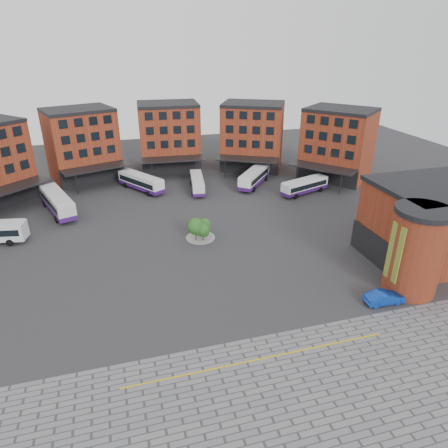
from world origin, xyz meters
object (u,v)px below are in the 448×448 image
object	(u,v)px
bus_d	(197,183)
bus_e	(254,177)
bus_f	(305,186)
blue_car	(384,298)
bus_c	(141,182)
bus_b	(57,202)
tree_island	(200,228)

from	to	relation	value
bus_d	bus_e	xyz separation A→B (m)	(11.82, -0.16, 0.24)
bus_d	bus_f	bearing A→B (deg)	-12.21
bus_e	blue_car	xyz separation A→B (m)	(0.84, -41.72, -1.00)
bus_c	bus_f	world-z (taller)	bus_c
bus_c	bus_b	bearing A→B (deg)	173.69
tree_island	blue_car	size ratio (longest dim) A/B	0.95
bus_c	blue_car	bearing A→B (deg)	-95.66
bus_b	bus_c	bearing A→B (deg)	7.33
tree_island	bus_c	world-z (taller)	tree_island
bus_b	blue_car	distance (m)	53.46
bus_b	tree_island	bearing A→B (deg)	-57.03
bus_c	bus_d	bearing A→B (deg)	-49.28
bus_b	bus_c	world-z (taller)	bus_b
bus_b	bus_f	xyz separation A→B (m)	(44.93, -3.00, -0.35)
bus_c	tree_island	bearing A→B (deg)	-107.66
bus_f	blue_car	size ratio (longest dim) A/B	2.28
bus_b	bus_f	distance (m)	45.03
tree_island	blue_car	bearing A→B (deg)	-51.62
bus_d	blue_car	bearing A→B (deg)	-64.83
bus_c	blue_car	size ratio (longest dim) A/B	2.34
bus_d	bus_f	xyz separation A→B (m)	(19.55, -7.33, 0.05)
tree_island	bus_d	size ratio (longest dim) A/B	0.43
bus_b	bus_f	size ratio (longest dim) A/B	1.22
tree_island	bus_c	bearing A→B (deg)	105.37
bus_f	bus_e	bearing A→B (deg)	-151.83
bus_b	bus_e	xyz separation A→B (m)	(37.19, 4.17, -0.16)
bus_e	blue_car	distance (m)	41.74
bus_b	bus_e	size ratio (longest dim) A/B	1.21
bus_c	bus_f	size ratio (longest dim) A/B	1.03
blue_car	bus_b	bearing A→B (deg)	48.33
bus_d	bus_f	distance (m)	20.88
bus_d	blue_car	distance (m)	43.76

